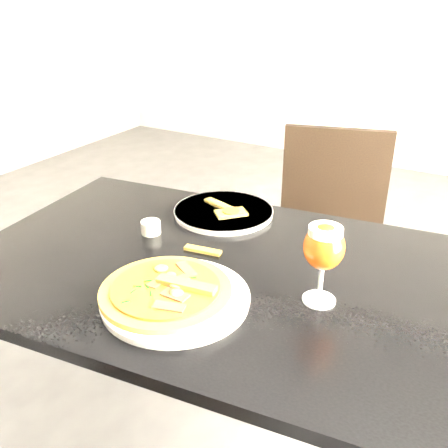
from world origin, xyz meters
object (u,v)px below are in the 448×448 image
Objects in this scene: pizza at (166,290)px; beer_glass at (324,248)px; dining_table at (206,293)px; chair_far at (328,242)px.

beer_glass is at bearing 29.65° from pizza.
beer_glass is (0.30, -0.02, 0.22)m from dining_table.
chair_far is at bearing 76.97° from dining_table.
dining_table is 1.43× the size of chair_far.
beer_glass reaches higher than dining_table.
chair_far is 0.87m from beer_glass.
chair_far is 4.92× the size of beer_glass.
beer_glass reaches higher than pizza.
chair_far reaches higher than pizza.
chair_far is (0.08, 0.73, -0.16)m from dining_table.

